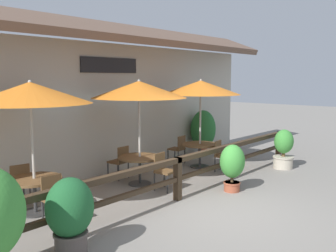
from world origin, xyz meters
name	(u,v)px	position (x,y,z in m)	size (l,w,h in m)	color
ground_plane	(218,211)	(0.00, 0.00, 0.00)	(60.00, 60.00, 0.00)	gray
building_facade	(89,97)	(0.00, 4.10, 2.16)	(14.28, 1.49, 4.23)	#BCB7A8
patio_railing	(178,169)	(0.00, 1.05, 0.70)	(10.40, 0.14, 0.95)	#3D2D1E
patio_umbrella_near	(30,93)	(-2.45, 2.67, 2.38)	(2.34, 2.34, 2.62)	#B7B2A8
dining_table_near	(35,185)	(-2.45, 2.67, 0.57)	(1.06, 1.06, 0.71)	brown
chair_near_streetside	(55,197)	(-2.47, 1.93, 0.50)	(0.46, 0.46, 0.88)	brown
chair_near_wallside	(18,181)	(-2.40, 3.41, 0.50)	(0.48, 0.48, 0.88)	brown
patio_umbrella_middle	(139,90)	(0.33, 2.55, 2.38)	(2.34, 2.34, 2.62)	#B7B2A8
dining_table_middle	(140,162)	(0.33, 2.55, 0.57)	(1.06, 1.06, 0.71)	brown
chair_middle_streetside	(164,169)	(0.38, 1.79, 0.50)	(0.45, 0.45, 0.88)	brown
chair_middle_wallside	(120,160)	(0.35, 3.31, 0.50)	(0.46, 0.46, 0.88)	brown
patio_umbrella_far	(201,88)	(2.81, 2.48, 2.38)	(2.34, 2.34, 2.62)	#B7B2A8
dining_table_far	(200,148)	(2.81, 2.48, 0.57)	(1.06, 1.06, 0.71)	brown
chair_far_streetside	(222,154)	(2.79, 1.70, 0.50)	(0.48, 0.48, 0.88)	brown
chair_far_wallside	(178,148)	(2.74, 3.27, 0.50)	(0.46, 0.46, 0.88)	brown
potted_plant_tall_tropical	(232,164)	(1.34, 0.48, 0.65)	(0.63, 0.57, 1.12)	#9E4C33
potted_plant_entrance_palm	(284,149)	(4.29, 0.52, 0.59)	(0.61, 0.60, 1.16)	#B7AD99
potted_plant_small_flowering	(70,214)	(-3.03, 0.65, 0.65)	(0.74, 0.67, 1.20)	#564C47
potted_plant_corner_fern	(203,130)	(4.48, 3.55, 0.85)	(0.94, 0.85, 1.54)	#9E4C33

